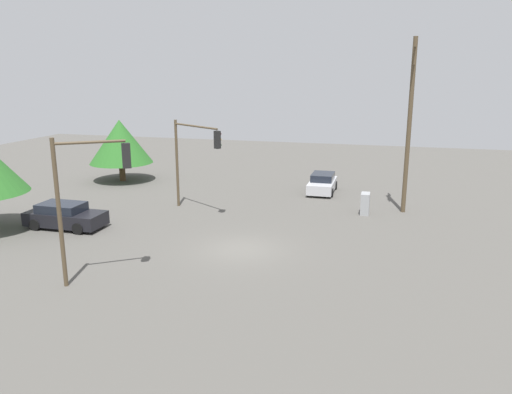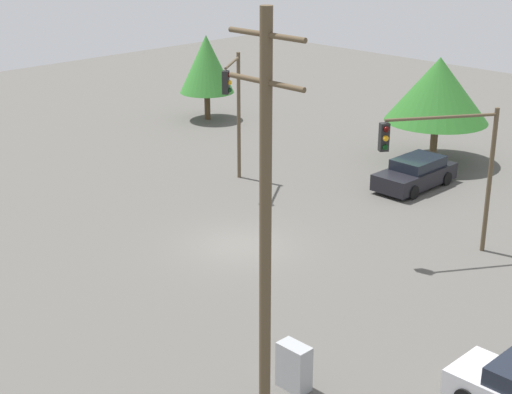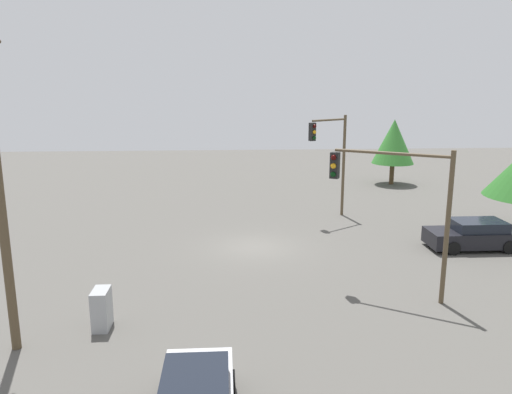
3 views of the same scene
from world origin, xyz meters
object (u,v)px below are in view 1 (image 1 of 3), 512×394
Objects in this scene: sedan_dark at (65,216)px; electrical_cabinet at (365,204)px; sedan_silver at (322,183)px; traffic_signal_main at (193,150)px; traffic_signal_cross at (86,186)px.

electrical_cabinet is at bearing 114.08° from sedan_dark.
sedan_dark is (-12.71, 13.27, 0.03)m from sedan_silver.
traffic_signal_main is (5.24, -5.98, 3.33)m from sedan_dark.
electrical_cabinet is (-5.25, -3.44, 0.01)m from sedan_silver.
sedan_silver is 0.64× the size of traffic_signal_cross.
sedan_silver is 2.94× the size of electrical_cabinet.
traffic_signal_main is at bearing 45.70° from sedan_silver.
electrical_cabinet is at bearing 44.34° from traffic_signal_main.
traffic_signal_cross is at bearing 43.01° from sedan_dark.
traffic_signal_cross reaches higher than sedan_silver.
traffic_signal_cross is 4.60× the size of electrical_cabinet.
electrical_cabinet is (7.46, -16.70, -0.02)m from sedan_dark.
sedan_silver is at bearing 33.23° from electrical_cabinet.
traffic_signal_cross is 17.90m from electrical_cabinet.
traffic_signal_cross reaches higher than traffic_signal_main.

